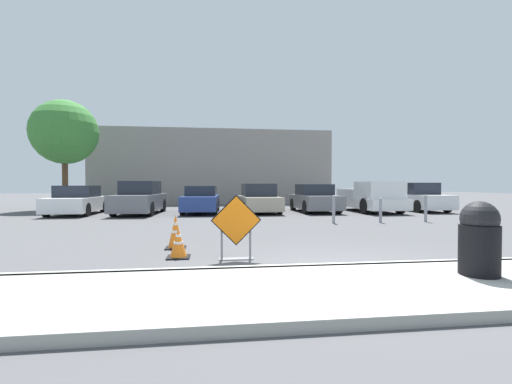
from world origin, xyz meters
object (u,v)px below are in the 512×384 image
parked_car_fourth (259,199)px  bollard_third (426,208)px  pickup_truck (372,198)px  traffic_cone_second (176,232)px  parked_car_nearest (77,201)px  parked_car_fifth (314,199)px  bollard_second (381,209)px  parked_car_third (201,200)px  road_closed_sign (236,226)px  traffic_cone_nearest (178,243)px  parked_car_second (140,199)px  parked_car_sixth (418,198)px  trash_bin (479,238)px  bollard_nearest (334,208)px

parked_car_fourth → bollard_third: (5.86, -5.56, -0.12)m
pickup_truck → traffic_cone_second: bearing=45.2°
parked_car_nearest → pickup_truck: bearing=177.7°
parked_car_fifth → bollard_second: (0.98, -5.37, -0.18)m
parked_car_third → bollard_second: 8.94m
road_closed_sign → pickup_truck: 13.37m
traffic_cone_nearest → parked_car_second: size_ratio=0.13×
road_closed_sign → parked_car_fifth: size_ratio=0.31×
parked_car_sixth → trash_bin: 15.36m
parked_car_second → bollard_third: 12.99m
parked_car_second → parked_car_sixth: size_ratio=1.07×
pickup_truck → bollard_third: 4.89m
road_closed_sign → bollard_second: (5.97, 5.82, -0.15)m
parked_car_sixth → bollard_second: size_ratio=4.54×
traffic_cone_second → parked_car_sixth: bearing=38.8°
road_closed_sign → traffic_cone_nearest: (-1.13, 0.34, -0.37)m
traffic_cone_nearest → trash_bin: trash_bin is taller
parked_car_fourth → pickup_truck: bearing=172.5°
traffic_cone_second → pickup_truck: pickup_truck is taller
parked_car_second → bollard_third: (11.87, -5.26, -0.19)m
bollard_nearest → parked_car_fifth: bearing=80.5°
parked_car_nearest → parked_car_fifth: parked_car_fifth is taller
bollard_third → parked_car_nearest: bearing=160.3°
road_closed_sign → bollard_second: road_closed_sign is taller
traffic_cone_second → parked_car_fourth: size_ratio=0.17×
bollard_nearest → trash_bin: bearing=-95.0°
parked_car_fourth → bollard_second: size_ratio=4.66×
parked_car_fifth → trash_bin: bearing=82.2°
parked_car_sixth → parked_car_third: bearing=0.9°
parked_car_third → parked_car_fifth: size_ratio=1.10×
road_closed_sign → trash_bin: (3.40, -2.08, 0.02)m
traffic_cone_second → bollard_nearest: bearing=39.5°
bollard_third → traffic_cone_nearest: bearing=-148.6°
parked_car_second → trash_bin: 15.12m
pickup_truck → trash_bin: (-4.60, -12.79, -0.05)m
road_closed_sign → bollard_second: size_ratio=1.32×
road_closed_sign → traffic_cone_second: (-1.29, 1.38, -0.28)m
pickup_truck → bollard_nearest: (-3.91, -4.88, -0.17)m
road_closed_sign → parked_car_third: parked_car_third is taller
road_closed_sign → parked_car_third: (-1.02, 11.40, 0.00)m
traffic_cone_second → bollard_third: (9.14, 4.45, 0.18)m
traffic_cone_nearest → bollard_nearest: size_ratio=0.56×
parked_car_fourth → parked_car_sixth: size_ratio=1.02×
parked_car_fifth → bollard_second: 5.46m
pickup_truck → bollard_second: pickup_truck is taller
traffic_cone_second → parked_car_nearest: parked_car_nearest is taller
parked_car_fourth → parked_car_fifth: 3.01m
parked_car_fourth → bollard_third: bearing=135.4°
traffic_cone_nearest → bollard_second: (7.10, 5.48, 0.22)m
parked_car_third → parked_car_fifth: bearing=-178.9°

